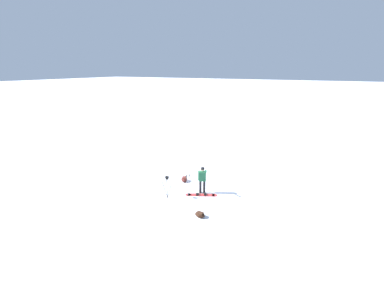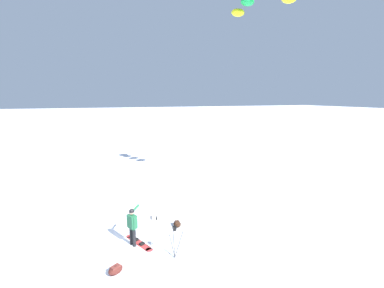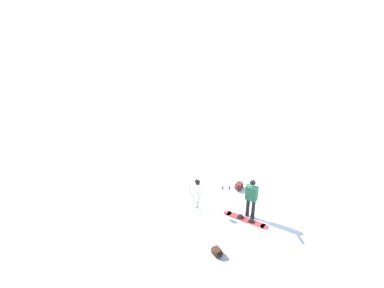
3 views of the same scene
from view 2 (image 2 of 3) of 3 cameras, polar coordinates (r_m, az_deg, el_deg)
name	(u,v)px [view 2 (image 2 of 3)]	position (r m, az deg, el deg)	size (l,w,h in m)	color
ground_plane	(116,245)	(12.14, -16.03, -20.17)	(300.00, 300.00, 0.00)	white
snowboarder	(132,223)	(11.53, -12.72, -16.33)	(0.59, 0.64, 1.61)	black
snowboard	(139,242)	(12.05, -11.35, -20.07)	(0.90, 1.62, 0.10)	#B23333
traction_kite	(262,0)	(18.01, 14.78, 27.72)	(2.51, 4.12, 1.08)	yellow
gear_bag_large	(177,224)	(13.08, -3.22, -16.77)	(0.39, 0.52, 0.25)	black
camera_tripod	(175,235)	(10.52, -3.75, -19.04)	(0.58, 0.56, 1.28)	#262628
gear_bag_small	(116,270)	(10.47, -16.14, -24.53)	(0.65, 0.60, 0.29)	#4C1E19
ski_poles	(154,227)	(11.25, -8.17, -17.33)	(0.36, 0.43, 1.33)	gray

